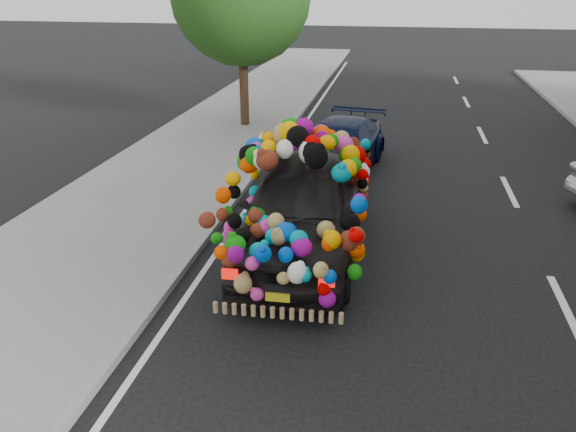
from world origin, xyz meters
name	(u,v)px	position (x,y,z in m)	size (l,w,h in m)	color
ground	(323,286)	(0.00, 0.00, 0.00)	(100.00, 100.00, 0.00)	black
sidewalk	(73,259)	(-4.30, 0.00, 0.06)	(4.00, 60.00, 0.12)	gray
kerb	(181,269)	(-2.35, 0.00, 0.07)	(0.15, 60.00, 0.13)	gray
lane_markings	(566,309)	(3.60, 0.00, 0.01)	(6.00, 50.00, 0.01)	silver
plush_art_car	(302,187)	(-0.55, 1.21, 1.19)	(2.48, 5.11, 2.30)	black
navy_sedan	(338,148)	(-0.39, 5.64, 0.62)	(1.73, 4.25, 1.23)	black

